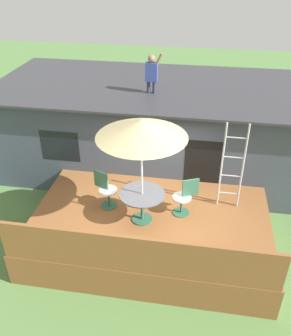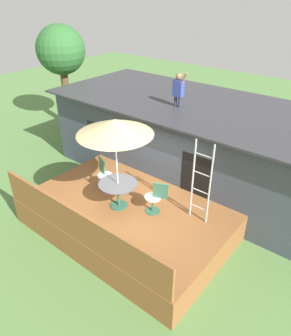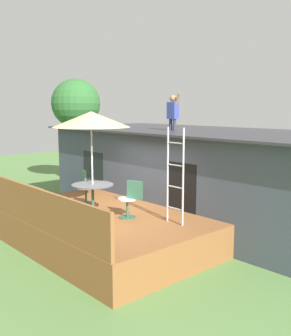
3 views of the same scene
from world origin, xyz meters
name	(u,v)px [view 2 (image 2 of 3)]	position (x,y,z in m)	size (l,w,h in m)	color
ground_plane	(130,227)	(0.00, 0.00, 0.00)	(40.00, 40.00, 0.00)	#567F42
house	(198,142)	(0.00, 3.60, 1.38)	(10.50, 4.50, 2.75)	#424C5B
deck	(129,216)	(0.00, 0.00, 0.40)	(5.59, 3.74, 0.80)	brown
deck_railing	(76,225)	(0.00, -1.82, 1.25)	(5.49, 0.08, 0.90)	brown
patio_table	(118,188)	(-0.17, -0.22, 1.39)	(1.04, 1.04, 0.74)	#33664C
patio_umbrella	(115,127)	(-0.17, -0.22, 3.15)	(1.90, 1.90, 2.54)	silver
step_ladder	(201,183)	(1.79, 0.69, 1.90)	(0.52, 0.04, 2.20)	silver
person_figure	(179,88)	(-0.44, 2.90, 3.36)	(0.47, 0.20, 1.11)	#33384C
patio_chair_left	(104,174)	(-1.13, 0.19, 1.26)	(0.60, 0.44, 0.92)	#33664C
patio_chair_right	(156,198)	(0.77, 0.21, 1.26)	(0.59, 0.44, 0.92)	#33664C
backyard_tree	(61,51)	(-7.42, 3.91, 3.54)	(2.17, 2.17, 4.70)	brown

